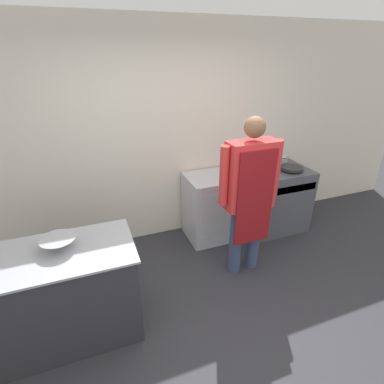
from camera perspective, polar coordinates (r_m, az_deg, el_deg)
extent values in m
plane|color=#2D2D33|center=(3.00, 6.23, -25.85)|extent=(14.00, 14.00, 0.00)
cube|color=silver|center=(3.79, -5.84, 10.22)|extent=(8.00, 0.05, 2.70)
cube|color=#2D2D33|center=(2.93, -23.20, -17.75)|extent=(1.20, 0.66, 0.86)
cube|color=#9EA0A8|center=(2.66, -24.82, -10.76)|extent=(1.25, 0.69, 0.02)
cube|color=#4C4F56|center=(4.35, 14.72, -1.27)|extent=(0.95, 0.68, 0.88)
cube|color=#9EA0A8|center=(4.00, 17.75, 0.41)|extent=(0.87, 0.03, 0.10)
cube|color=#9EA0A8|center=(4.42, 13.01, 5.73)|extent=(0.95, 0.03, 0.02)
cube|color=silver|center=(4.01, 3.53, -2.88)|extent=(0.63, 0.58, 0.88)
cube|color=silver|center=(3.76, 5.29, -4.18)|extent=(0.53, 0.02, 0.61)
cylinder|color=#38476B|center=(3.42, 8.32, -9.13)|extent=(0.14, 0.14, 0.82)
cylinder|color=#38476B|center=(3.53, 11.67, -8.28)|extent=(0.14, 0.14, 0.82)
cube|color=red|center=(3.11, 11.08, 3.12)|extent=(0.52, 0.22, 0.72)
cube|color=maroon|center=(3.11, 11.91, -1.33)|extent=(0.41, 0.02, 1.03)
cylinder|color=red|center=(2.96, 6.10, 3.02)|extent=(0.09, 0.09, 0.61)
cylinder|color=red|center=(3.26, 15.71, 4.36)|extent=(0.09, 0.09, 0.61)
sphere|color=brown|center=(2.97, 11.89, 12.00)|extent=(0.21, 0.21, 0.21)
cone|color=#9EA0A8|center=(2.67, -24.06, -8.97)|extent=(0.28, 0.28, 0.10)
cylinder|color=#9EA0A8|center=(4.11, 12.21, 6.02)|extent=(0.31, 0.31, 0.21)
ellipsoid|color=#9EA0A8|center=(4.07, 12.37, 7.71)|extent=(0.30, 0.30, 0.05)
cylinder|color=#262628|center=(4.19, 18.48, 4.35)|extent=(0.30, 0.30, 0.04)
cylinder|color=#9EA0A8|center=(4.35, 16.64, 5.81)|extent=(0.16, 0.16, 0.10)
ellipsoid|color=#9EA0A8|center=(4.33, 16.74, 6.56)|extent=(0.16, 0.16, 0.03)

